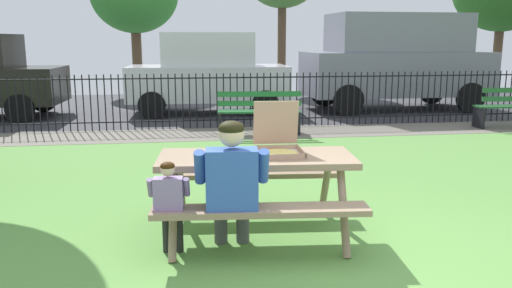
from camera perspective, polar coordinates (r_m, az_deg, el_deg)
name	(u,v)px	position (r m, az deg, el deg)	size (l,w,h in m)	color
ground	(301,215)	(5.62, 4.98, -7.72)	(28.00, 11.16, 0.02)	#619947
cobblestone_walkway	(245,133)	(10.28, -1.24, 1.16)	(28.00, 1.40, 0.01)	slate
street_asphalt	(226,106)	(14.50, -3.34, 4.15)	(28.00, 7.19, 0.01)	#38383D
picnic_table_foreground	(256,174)	(4.85, 0.03, -3.27)	(1.92, 1.63, 0.79)	#957A61
pizza_box_open	(278,144)	(4.87, 2.44, -0.02)	(0.45, 0.50, 0.48)	tan
pizza_slice_on_table	(236,154)	(4.85, -2.21, -1.09)	(0.16, 0.28, 0.02)	#F6CA60
adult_at_table	(232,182)	(4.34, -2.67, -4.22)	(0.63, 0.61, 1.19)	#464646
child_at_table	(170,200)	(4.38, -9.44, -6.10)	(0.35, 0.35, 0.86)	black
iron_fence_streetside	(241,100)	(10.88, -1.71, 4.83)	(21.93, 0.03, 1.14)	black
park_bench_center	(259,113)	(10.11, 0.34, 3.41)	(1.63, 0.60, 0.85)	#226931
parked_car_left	(208,73)	(13.04, -5.28, 7.80)	(3.95, 1.94, 1.98)	silver
parked_car_center	(396,59)	(14.15, 15.07, 8.93)	(4.75, 2.16, 2.46)	gray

